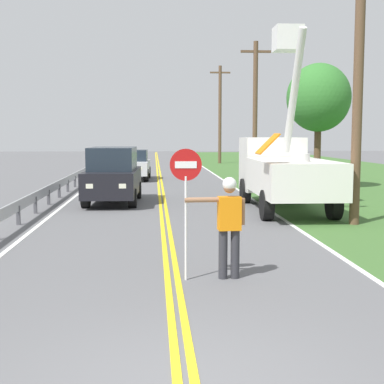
% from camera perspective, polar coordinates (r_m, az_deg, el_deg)
% --- Properties ---
extents(centerline_yellow_left, '(0.11, 110.00, 0.01)m').
position_cam_1_polar(centerline_yellow_left, '(25.47, -3.42, 0.15)').
color(centerline_yellow_left, yellow).
rests_on(centerline_yellow_left, ground).
extents(centerline_yellow_right, '(0.11, 110.00, 0.01)m').
position_cam_1_polar(centerline_yellow_right, '(25.47, -3.01, 0.16)').
color(centerline_yellow_right, yellow).
rests_on(centerline_yellow_right, ground).
extents(edge_line_right, '(0.12, 110.00, 0.01)m').
position_cam_1_polar(edge_line_right, '(25.76, 4.82, 0.21)').
color(edge_line_right, silver).
rests_on(edge_line_right, ground).
extents(edge_line_left, '(0.12, 110.00, 0.01)m').
position_cam_1_polar(edge_line_left, '(25.68, -11.27, 0.10)').
color(edge_line_left, silver).
rests_on(edge_line_left, ground).
extents(flagger_worker, '(1.09, 0.27, 1.83)m').
position_cam_1_polar(flagger_worker, '(9.86, 3.81, -2.98)').
color(flagger_worker, '#2D2D33').
rests_on(flagger_worker, ground).
extents(stop_sign_paddle, '(0.56, 0.04, 2.33)m').
position_cam_1_polar(stop_sign_paddle, '(9.65, -0.65, 0.80)').
color(stop_sign_paddle, silver).
rests_on(stop_sign_paddle, ground).
extents(utility_bucket_truck, '(2.75, 6.84, 6.12)m').
position_cam_1_polar(utility_bucket_truck, '(19.33, 9.35, 2.50)').
color(utility_bucket_truck, white).
rests_on(utility_bucket_truck, ground).
extents(oncoming_suv_nearest, '(2.04, 4.66, 2.10)m').
position_cam_1_polar(oncoming_suv_nearest, '(20.99, -8.14, 1.76)').
color(oncoming_suv_nearest, black).
rests_on(oncoming_suv_nearest, ground).
extents(oncoming_sedan_second, '(2.03, 4.16, 1.70)m').
position_cam_1_polar(oncoming_sedan_second, '(31.74, -6.14, 2.78)').
color(oncoming_sedan_second, silver).
rests_on(oncoming_sedan_second, ground).
extents(utility_pole_near, '(1.80, 0.28, 8.97)m').
position_cam_1_polar(utility_pole_near, '(16.52, 16.84, 12.99)').
color(utility_pole_near, brown).
rests_on(utility_pole_near, ground).
extents(utility_pole_mid, '(1.80, 0.28, 8.05)m').
position_cam_1_polar(utility_pole_mid, '(33.55, 6.53, 8.71)').
color(utility_pole_mid, brown).
rests_on(utility_pole_mid, ground).
extents(utility_pole_far, '(1.80, 0.28, 8.62)m').
position_cam_1_polar(utility_pole_far, '(49.70, 2.90, 8.16)').
color(utility_pole_far, brown).
rests_on(utility_pole_far, ground).
extents(guardrail_left_shoulder, '(0.10, 32.00, 0.71)m').
position_cam_1_polar(guardrail_left_shoulder, '(22.09, -14.06, 0.44)').
color(guardrail_left_shoulder, '#9EA0A3').
rests_on(guardrail_left_shoulder, ground).
extents(roadside_tree_verge, '(3.00, 3.00, 5.90)m').
position_cam_1_polar(roadside_tree_verge, '(26.97, 12.93, 9.41)').
color(roadside_tree_verge, brown).
rests_on(roadside_tree_verge, ground).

